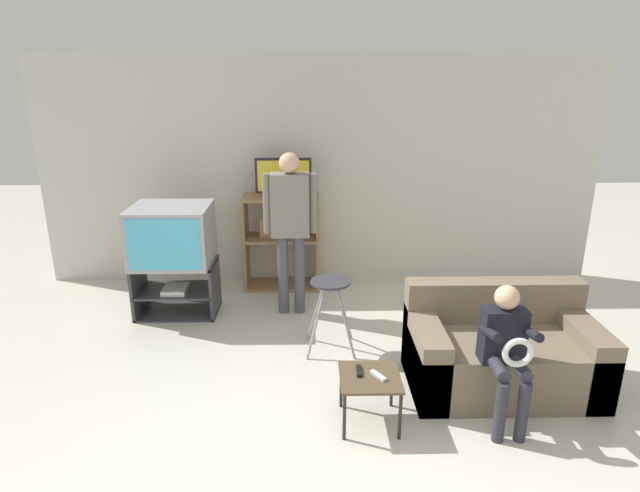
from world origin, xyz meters
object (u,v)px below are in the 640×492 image
Objects in this scene: remote_control_white at (378,376)px; person_seated_child at (506,346)px; television_main at (172,235)px; couch at (501,353)px; folding_stool at (330,294)px; tv_stand at (177,288)px; television_flat at (283,179)px; media_shelf at (281,241)px; snack_table at (370,382)px; person_standing_adult at (290,218)px; remote_control_black at (359,371)px.

person_seated_child reaches higher than remote_control_white.
couch is (2.88, -1.43, -0.56)m from television_main.
folding_stool is at bearing 71.93° from remote_control_white.
tv_stand is 1.22× the size of folding_stool.
television_flat is 2.92m from couch.
folding_stool is at bearing -71.40° from media_shelf.
snack_table is 2.96× the size of remote_control_white.
television_flat reaches higher than television_main.
television_flat is 1.71m from folding_stool.
folding_stool is 1.48m from couch.
television_flat is 2.81m from remote_control_white.
couch is 0.86× the size of person_standing_adult.
television_flat is 0.92× the size of folding_stool.
television_flat reaches higher than couch.
television_flat is 0.43× the size of couch.
snack_table is at bearing -156.87° from couch.
person_seated_child is (1.67, -2.56, 0.05)m from media_shelf.
person_seated_child is (1.63, -2.54, -0.68)m from television_flat.
couch is at bearing -26.10° from tv_stand.
television_main is 2.56m from remote_control_black.
remote_control_white is (0.75, -2.55, -0.89)m from television_flat.
folding_stool is at bearing 101.12° from remote_control_black.
remote_control_black is (0.16, -1.02, -0.15)m from folding_stool.
media_shelf is at bearing 131.08° from couch.
television_main is 1.29m from media_shelf.
television_main is at bearing -149.32° from television_flat.
person_seated_child is (2.73, -1.89, -0.24)m from television_main.
snack_table is 0.30× the size of couch.
remote_control_white is at bearing -70.52° from person_standing_adult.
remote_control_black is 0.10× the size of couch.
media_shelf is 0.65× the size of person_standing_adult.
person_standing_adult is at bearing 129.54° from person_seated_child.
couch is at bearing -26.31° from television_main.
remote_control_white is (0.29, -1.08, -0.15)m from folding_stool.
person_seated_child is at bearing -56.92° from media_shelf.
remote_control_black is (-0.07, 0.05, 0.06)m from snack_table.
remote_control_black is at bearing -46.73° from tv_stand.
couch is (1.03, 0.48, -0.10)m from remote_control_white.
tv_stand is 0.57m from television_main.
remote_control_white is (1.85, -1.89, 0.12)m from tv_stand.
person_standing_adult is (-0.53, 1.81, 0.63)m from remote_control_black.
tv_stand reaches higher than remote_control_white.
folding_stool is 1.04m from remote_control_black.
couch reaches higher than remote_control_black.
remote_control_black is at bearing 144.70° from snack_table.
person_seated_child reaches higher than folding_stool.
person_standing_adult is at bearing 76.31° from remote_control_white.
couch reaches higher than folding_stool.
media_shelf is 2.67m from snack_table.
person_seated_child is at bearing -34.77° from television_main.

